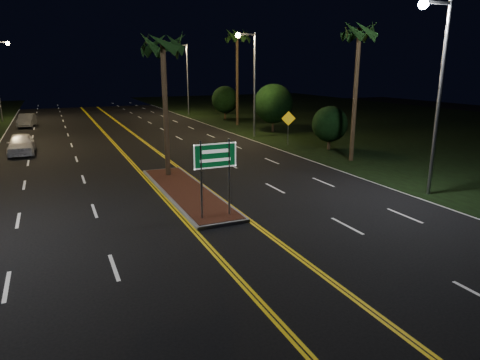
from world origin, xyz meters
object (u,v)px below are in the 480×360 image
palm_median (163,45)px  shrub_far (225,100)px  streetlight_right_far (185,71)px  warning_sign (288,123)px  highway_sign (215,163)px  shrub_near (330,124)px  palm_right_far (237,37)px  shrub_mid (273,104)px  car_near (21,142)px  palm_right_near (359,33)px  streetlight_right_near (436,77)px  median_island (186,192)px  car_far (27,119)px  streetlight_right_mid (251,73)px

palm_median → shrub_far: bearing=61.6°
streetlight_right_far → warning_sign: 25.43m
highway_sign → shrub_near: highway_sign is taller
streetlight_right_far → palm_right_far: size_ratio=0.87×
shrub_near → shrub_mid: shrub_mid is taller
streetlight_right_far → car_near: size_ratio=1.74×
highway_sign → shrub_mid: size_ratio=0.69×
palm_right_near → warning_sign: size_ratio=3.40×
streetlight_right_near → shrub_near: streetlight_right_near is taller
palm_right_far → shrub_near: palm_right_far is taller
median_island → car_near: size_ratio=1.98×
palm_right_far → car_far: 23.94m
streetlight_right_far → palm_right_near: palm_right_near is taller
streetlight_right_near → median_island: bearing=154.8°
streetlight_right_mid → palm_right_near: (1.89, -12.00, 2.56)m
palm_right_near → shrub_mid: 15.11m
palm_median → shrub_far: size_ratio=2.10×
streetlight_right_mid → warning_sign: 6.48m
streetlight_right_mid → shrub_near: bearing=-70.2°
warning_sign → palm_right_far: bearing=100.8°
palm_right_near → palm_median: bearing=177.7°
streetlight_right_near → warning_sign: streetlight_right_near is taller
shrub_far → car_far: shrub_far is taller
shrub_mid → car_far: size_ratio=0.99×
shrub_near → shrub_far: (0.30, 22.00, 0.39)m
car_near → shrub_mid: bearing=6.4°
streetlight_right_far → car_far: streetlight_right_far is taller
median_island → warning_sign: size_ratio=3.75×
palm_right_near → shrub_far: palm_right_near is taller
shrub_far → car_near: 26.16m
median_island → streetlight_right_near: bearing=-25.2°
shrub_far → median_island: bearing=-115.4°
shrub_near → streetlight_right_far: bearing=95.9°
highway_sign → palm_right_near: size_ratio=0.34×
streetlight_right_mid → palm_right_far: palm_right_far is taller
streetlight_right_far → warning_sign: (0.95, -25.12, -3.86)m
shrub_near → streetlight_right_mid: bearing=109.8°
highway_sign → streetlight_right_mid: bearing=61.1°
palm_right_far → warning_sign: (-1.24, -13.12, -7.34)m
streetlight_right_mid → car_far: 25.12m
car_far → warning_sign: 28.89m
palm_median → shrub_near: bearing=14.5°
shrub_near → highway_sign: bearing=-140.3°
streetlight_right_mid → highway_sign: bearing=-118.9°
streetlight_right_near → car_near: 27.46m
palm_median → shrub_far: 29.41m
median_island → palm_right_far: bearing=60.9°
streetlight_right_near → streetlight_right_far: 40.00m
car_near → car_far: bearing=90.8°
palm_right_near → palm_right_far: size_ratio=0.90×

